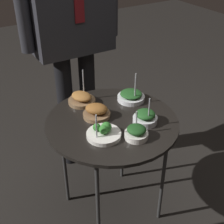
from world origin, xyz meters
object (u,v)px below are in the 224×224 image
object	(u,v)px
bowl_spinach_center	(145,117)
bowl_roast_front_left	(97,112)
bowl_broccoli_far_rim	(104,132)
bowl_spinach_mid_right	(131,96)
waiter_figure	(71,12)
serving_cart	(112,128)
bowl_spinach_back_right	(136,133)
bowl_roast_mid_left	(82,99)

from	to	relation	value
bowl_spinach_center	bowl_roast_front_left	size ratio (longest dim) A/B	1.10
bowl_broccoli_far_rim	bowl_spinach_mid_right	bearing A→B (deg)	35.35
waiter_figure	bowl_broccoli_far_rim	bearing A→B (deg)	-103.83
serving_cart	bowl_broccoli_far_rim	world-z (taller)	bowl_broccoli_far_rim
bowl_spinach_back_right	bowl_roast_mid_left	distance (m)	0.42
bowl_roast_front_left	bowl_roast_mid_left	xyz separation A→B (m)	(-0.00, 0.17, -0.00)
waiter_figure	bowl_roast_mid_left	bearing A→B (deg)	-109.04
bowl_roast_front_left	waiter_figure	size ratio (longest dim) A/B	0.08
bowl_spinach_back_right	bowl_roast_mid_left	bearing A→B (deg)	100.10
serving_cart	bowl_spinach_back_right	xyz separation A→B (m)	(0.02, -0.18, 0.07)
bowl_spinach_center	waiter_figure	distance (m)	0.76
bowl_roast_front_left	bowl_broccoli_far_rim	bearing A→B (deg)	-107.83
bowl_broccoli_far_rim	waiter_figure	distance (m)	0.77
bowl_spinach_mid_right	bowl_broccoli_far_rim	size ratio (longest dim) A/B	1.10
bowl_spinach_center	bowl_spinach_back_right	bearing A→B (deg)	-143.88
bowl_spinach_center	waiter_figure	world-z (taller)	waiter_figure
bowl_spinach_center	bowl_spinach_back_right	xyz separation A→B (m)	(-0.11, -0.08, -0.00)
bowl_roast_front_left	bowl_spinach_mid_right	size ratio (longest dim) A/B	0.79
bowl_spinach_center	bowl_roast_mid_left	xyz separation A→B (m)	(-0.18, 0.34, -0.00)
bowl_spinach_back_right	waiter_figure	size ratio (longest dim) A/B	0.07
bowl_spinach_center	bowl_broccoli_far_rim	bearing A→B (deg)	177.91
serving_cart	bowl_roast_front_left	bearing A→B (deg)	125.28
bowl_broccoli_far_rim	serving_cart	bearing A→B (deg)	42.37
bowl_spinach_mid_right	waiter_figure	world-z (taller)	waiter_figure
serving_cart	bowl_spinach_mid_right	world-z (taller)	bowl_spinach_mid_right
serving_cart	bowl_roast_mid_left	distance (m)	0.25
bowl_spinach_back_right	bowl_spinach_mid_right	bearing A→B (deg)	59.84
bowl_roast_mid_left	waiter_figure	world-z (taller)	waiter_figure
bowl_broccoli_far_rim	waiter_figure	world-z (taller)	waiter_figure
bowl_roast_front_left	bowl_spinach_center	bearing A→B (deg)	-43.58
bowl_spinach_mid_right	bowl_spinach_back_right	bearing A→B (deg)	-120.16
bowl_spinach_center	bowl_spinach_back_right	distance (m)	0.14
bowl_spinach_center	waiter_figure	xyz separation A→B (m)	(-0.08, 0.65, 0.38)
bowl_broccoli_far_rim	bowl_spinach_back_right	bearing A→B (deg)	-35.31
bowl_broccoli_far_rim	waiter_figure	bearing A→B (deg)	76.17
bowl_spinach_mid_right	bowl_roast_mid_left	xyz separation A→B (m)	(-0.25, 0.12, 0.00)
bowl_roast_front_left	waiter_figure	xyz separation A→B (m)	(0.10, 0.47, 0.38)
bowl_broccoli_far_rim	bowl_roast_mid_left	bearing A→B (deg)	81.31
bowl_broccoli_far_rim	bowl_roast_front_left	bearing A→B (deg)	72.17
serving_cart	bowl_spinach_back_right	world-z (taller)	bowl_spinach_back_right
bowl_roast_front_left	bowl_roast_mid_left	bearing A→B (deg)	90.83
bowl_spinach_mid_right	bowl_spinach_back_right	xyz separation A→B (m)	(-0.17, -0.30, 0.00)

